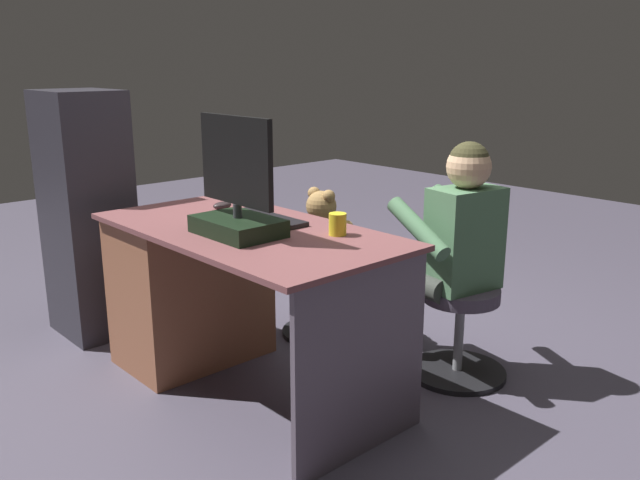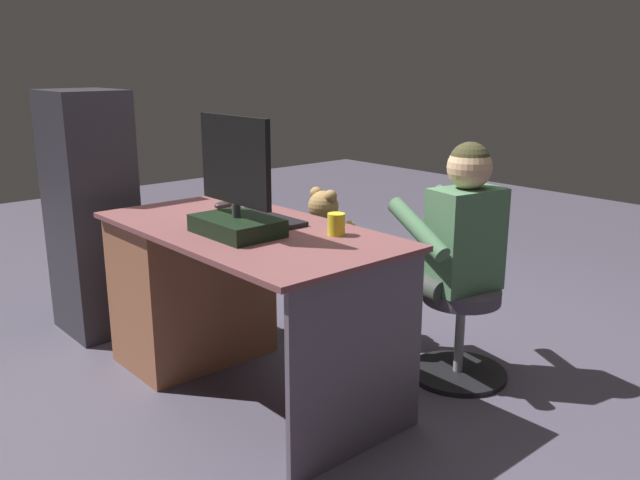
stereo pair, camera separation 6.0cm
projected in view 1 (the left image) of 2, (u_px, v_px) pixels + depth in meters
name	position (u px, v px, depth m)	size (l,w,h in m)	color
ground_plane	(306.00, 367.00, 3.22)	(10.00, 10.00, 0.00)	#4B4555
desk	(202.00, 285.00, 3.17)	(1.42, 0.74, 0.75)	brown
monitor	(237.00, 201.00, 2.67)	(0.44, 0.25, 0.48)	black
keyboard	(266.00, 218.00, 2.94)	(0.42, 0.14, 0.02)	black
computer_mouse	(222.00, 206.00, 3.16)	(0.06, 0.10, 0.04)	#2B2122
cup	(338.00, 224.00, 2.69)	(0.07, 0.07, 0.09)	yellow
tv_remote	(218.00, 220.00, 2.91)	(0.04, 0.15, 0.02)	black
office_chair_teddy	(321.00, 288.00, 3.55)	(0.42, 0.42, 0.43)	black
teddy_bear	(323.00, 227.00, 3.47)	(0.26, 0.27, 0.37)	#9F7946
visitor_chair	(459.00, 327.00, 3.09)	(0.45, 0.45, 0.43)	black
person	(446.00, 239.00, 3.04)	(0.60, 0.53, 1.10)	#4D7753
equipment_rack	(88.00, 215.00, 3.51)	(0.44, 0.36, 1.29)	#2B2931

